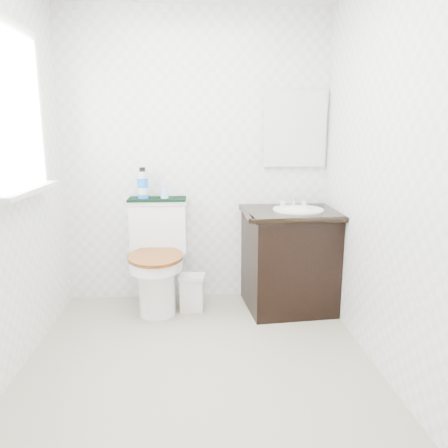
{
  "coord_description": "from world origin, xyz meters",
  "views": [
    {
      "loc": [
        -0.0,
        -2.47,
        1.45
      ],
      "look_at": [
        0.2,
        0.75,
        0.74
      ],
      "focal_mm": 35.0,
      "sensor_mm": 36.0,
      "label": 1
    }
  ],
  "objects": [
    {
      "name": "trash_bin",
      "position": [
        -0.05,
        0.88,
        0.15
      ],
      "size": [
        0.22,
        0.19,
        0.3
      ],
      "color": "silver",
      "rests_on": "floor"
    },
    {
      "name": "window",
      "position": [
        -1.07,
        0.25,
        1.55
      ],
      "size": [
        0.02,
        0.7,
        0.9
      ],
      "primitive_type": "cube",
      "color": "white",
      "rests_on": "wall_left"
    },
    {
      "name": "floor",
      "position": [
        0.0,
        0.0,
        0.0
      ],
      "size": [
        2.4,
        2.4,
        0.0
      ],
      "primitive_type": "plane",
      "color": "#AFAA8D",
      "rests_on": "ground"
    },
    {
      "name": "wall_back",
      "position": [
        0.0,
        1.2,
        1.2
      ],
      "size": [
        2.4,
        0.0,
        2.4
      ],
      "primitive_type": "plane",
      "rotation": [
        1.57,
        0.0,
        0.0
      ],
      "color": "white",
      "rests_on": "ground"
    },
    {
      "name": "mouthwash_bottle",
      "position": [
        -0.44,
        1.08,
        1.01
      ],
      "size": [
        0.09,
        0.09,
        0.25
      ],
      "color": "blue",
      "rests_on": "towel"
    },
    {
      "name": "wall_front",
      "position": [
        0.0,
        -1.2,
        1.2
      ],
      "size": [
        2.4,
        0.0,
        2.4
      ],
      "primitive_type": "plane",
      "rotation": [
        -1.57,
        0.0,
        0.0
      ],
      "color": "white",
      "rests_on": "ground"
    },
    {
      "name": "soap_bar",
      "position": [
        0.77,
        0.99,
        0.83
      ],
      "size": [
        0.07,
        0.05,
        0.02
      ],
      "primitive_type": "ellipsoid",
      "color": "#176E6A",
      "rests_on": "vanity"
    },
    {
      "name": "cup",
      "position": [
        -0.26,
        1.07,
        0.94
      ],
      "size": [
        0.06,
        0.06,
        0.08
      ],
      "primitive_type": "cone",
      "color": "#9ACDFC",
      "rests_on": "towel"
    },
    {
      "name": "wall_right",
      "position": [
        1.1,
        0.0,
        1.2
      ],
      "size": [
        0.0,
        2.4,
        2.4
      ],
      "primitive_type": "plane",
      "rotation": [
        1.57,
        0.0,
        -1.57
      ],
      "color": "white",
      "rests_on": "ground"
    },
    {
      "name": "mirror",
      "position": [
        0.82,
        1.18,
        1.45
      ],
      "size": [
        0.5,
        0.02,
        0.6
      ],
      "primitive_type": "cube",
      "color": "silver",
      "rests_on": "wall_back"
    },
    {
      "name": "vanity",
      "position": [
        0.77,
        0.9,
        0.43
      ],
      "size": [
        0.82,
        0.72,
        0.92
      ],
      "color": "black",
      "rests_on": "floor"
    },
    {
      "name": "towel",
      "position": [
        -0.33,
        1.09,
        0.89
      ],
      "size": [
        0.47,
        0.22,
        0.02
      ],
      "primitive_type": "cube",
      "color": "black",
      "rests_on": "toilet"
    },
    {
      "name": "toilet",
      "position": [
        -0.33,
        0.96,
        0.38
      ],
      "size": [
        0.48,
        0.66,
        0.88
      ],
      "color": "white",
      "rests_on": "floor"
    }
  ]
}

